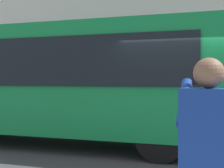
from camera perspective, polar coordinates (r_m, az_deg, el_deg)
ground_plane at (r=7.44m, az=12.84°, el=-12.42°), size 60.00×60.00×0.00m
red_bus at (r=8.60m, az=-10.43°, el=0.68°), size 9.05×2.54×3.08m
pedestrian_photographer at (r=2.43m, az=16.95°, el=-12.40°), size 0.53×0.52×1.70m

